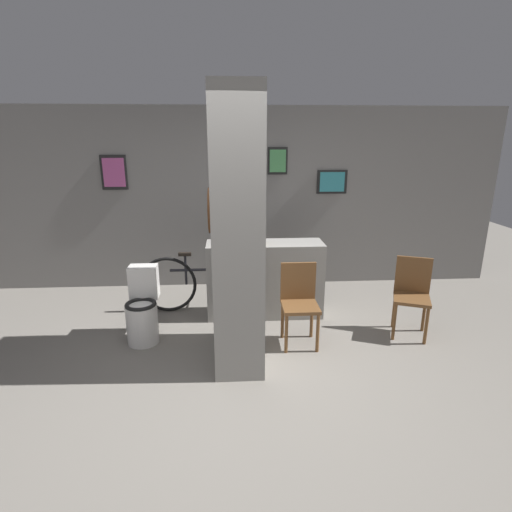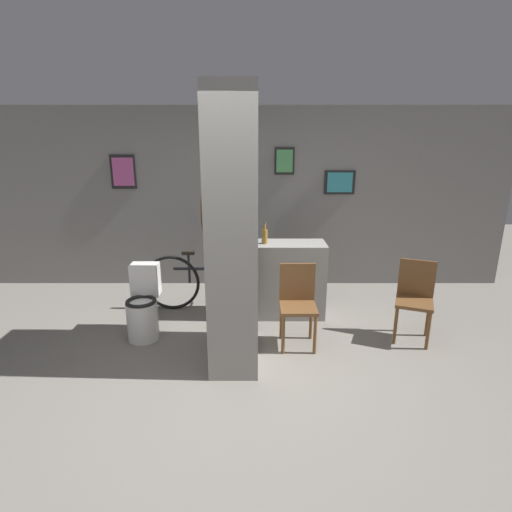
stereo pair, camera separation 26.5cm
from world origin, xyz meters
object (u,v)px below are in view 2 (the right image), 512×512
(toilet, at_px, (145,307))
(bicycle, at_px, (209,282))
(bottle_tall, at_px, (266,236))
(chair_by_doorway, at_px, (416,297))
(chair_near_pillar, at_px, (299,301))

(toilet, relative_size, bicycle, 0.48)
(bottle_tall, bearing_deg, chair_by_doorway, -19.62)
(chair_near_pillar, height_order, bicycle, chair_near_pillar)
(chair_near_pillar, xyz_separation_m, chair_by_doorway, (1.30, 0.13, 0.00))
(toilet, bearing_deg, bottle_tall, 22.54)
(chair_near_pillar, bearing_deg, bicycle, 139.97)
(bicycle, distance_m, bottle_tall, 0.99)
(toilet, height_order, bottle_tall, bottle_tall)
(chair_by_doorway, relative_size, bicycle, 0.52)
(chair_by_doorway, xyz_separation_m, bottle_tall, (-1.64, 0.59, 0.55))
(chair_near_pillar, distance_m, bottle_tall, 0.96)
(chair_near_pillar, bearing_deg, chair_by_doorway, 5.96)
(toilet, xyz_separation_m, chair_by_doorway, (3.00, -0.02, 0.14))
(chair_near_pillar, bearing_deg, bottle_tall, 115.75)
(toilet, relative_size, bottle_tall, 3.00)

